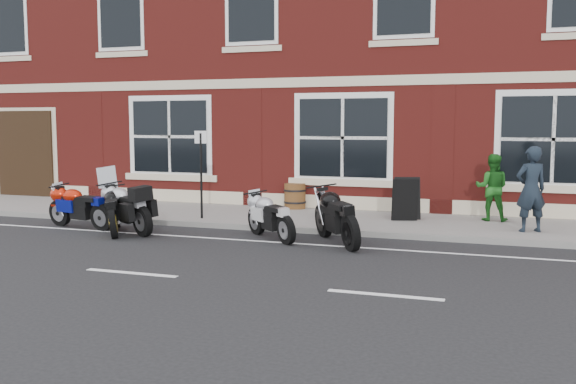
% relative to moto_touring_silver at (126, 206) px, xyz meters
% --- Properties ---
extents(ground, '(80.00, 80.00, 0.00)m').
position_rel_moto_touring_silver_xyz_m(ground, '(2.26, -0.34, -0.57)').
color(ground, black).
rests_on(ground, ground).
extents(sidewalk, '(30.00, 3.00, 0.12)m').
position_rel_moto_touring_silver_xyz_m(sidewalk, '(2.26, 2.66, -0.51)').
color(sidewalk, slate).
rests_on(sidewalk, ground).
extents(kerb, '(30.00, 0.16, 0.12)m').
position_rel_moto_touring_silver_xyz_m(kerb, '(2.26, 1.08, -0.51)').
color(kerb, slate).
rests_on(kerb, ground).
extents(pub_building, '(24.00, 12.00, 12.00)m').
position_rel_moto_touring_silver_xyz_m(pub_building, '(2.26, 10.16, 5.43)').
color(pub_building, maroon).
rests_on(pub_building, ground).
extents(moto_touring_silver, '(1.89, 1.19, 1.39)m').
position_rel_moto_touring_silver_xyz_m(moto_touring_silver, '(0.00, 0.00, 0.00)').
color(moto_touring_silver, black).
rests_on(moto_touring_silver, ground).
extents(moto_sport_red, '(1.94, 0.54, 0.88)m').
position_rel_moto_touring_silver_xyz_m(moto_sport_red, '(-1.24, 0.07, -0.06)').
color(moto_sport_red, black).
rests_on(moto_sport_red, ground).
extents(moto_sport_black, '(1.16, 1.75, 0.89)m').
position_rel_moto_touring_silver_xyz_m(moto_sport_black, '(-0.15, -0.17, -0.05)').
color(moto_sport_black, black).
rests_on(moto_sport_black, ground).
extents(moto_sport_silver, '(1.48, 1.35, 0.85)m').
position_rel_moto_touring_silver_xyz_m(moto_sport_silver, '(3.27, 0.20, -0.08)').
color(moto_sport_silver, black).
rests_on(moto_sport_silver, ground).
extents(moto_naked_black, '(1.38, 1.91, 1.00)m').
position_rel_moto_touring_silver_xyz_m(moto_naked_black, '(4.66, 0.18, 0.01)').
color(moto_naked_black, black).
rests_on(moto_naked_black, ground).
extents(pedestrian_left, '(0.76, 0.66, 1.76)m').
position_rel_moto_touring_silver_xyz_m(pedestrian_left, '(8.25, 2.07, 0.43)').
color(pedestrian_left, black).
rests_on(pedestrian_left, sidewalk).
extents(pedestrian_right, '(0.76, 0.60, 1.53)m').
position_rel_moto_touring_silver_xyz_m(pedestrian_right, '(7.46, 3.40, 0.32)').
color(pedestrian_right, '#195819').
rests_on(pedestrian_right, sidewalk).
extents(a_board_sign, '(0.68, 0.55, 0.99)m').
position_rel_moto_touring_silver_xyz_m(a_board_sign, '(5.61, 2.82, 0.05)').
color(a_board_sign, black).
rests_on(a_board_sign, sidewalk).
extents(barrel_planter, '(0.59, 0.59, 0.65)m').
position_rel_moto_touring_silver_xyz_m(barrel_planter, '(2.54, 3.96, -0.12)').
color(barrel_planter, '#432611').
rests_on(barrel_planter, sidewalk).
extents(parking_sign, '(0.29, 0.07, 2.05)m').
position_rel_moto_touring_silver_xyz_m(parking_sign, '(1.02, 1.58, 0.74)').
color(parking_sign, black).
rests_on(parking_sign, sidewalk).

